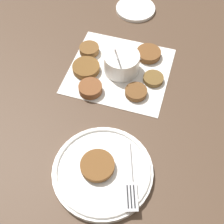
{
  "coord_description": "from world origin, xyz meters",
  "views": [
    {
      "loc": [
        0.03,
        -0.61,
        0.69
      ],
      "look_at": [
        -0.01,
        -0.15,
        0.02
      ],
      "focal_mm": 50.0,
      "sensor_mm": 36.0,
      "label": 1
    }
  ],
  "objects": [
    {
      "name": "ground_plane",
      "position": [
        0.0,
        0.0,
        0.0
      ],
      "size": [
        4.0,
        4.0,
        0.0
      ],
      "primitive_type": "plane",
      "color": "#4C3828"
    },
    {
      "name": "fritter_1",
      "position": [
        0.08,
        0.08,
        0.01
      ],
      "size": [
        0.07,
        0.07,
        0.02
      ],
      "color": "brown",
      "rests_on": "napkin"
    },
    {
      "name": "sauce_bowl",
      "position": [
        -0.0,
        0.02,
        0.03
      ],
      "size": [
        0.11,
        0.1,
        0.12
      ],
      "color": "white",
      "rests_on": "napkin"
    },
    {
      "name": "fritter_4",
      "position": [
        0.09,
        -0.01,
        0.01
      ],
      "size": [
        0.06,
        0.06,
        0.01
      ],
      "color": "brown",
      "rests_on": "napkin"
    },
    {
      "name": "fritter_on_plate",
      "position": [
        -0.03,
        -0.31,
        0.03
      ],
      "size": [
        0.08,
        0.08,
        0.01
      ],
      "color": "brown",
      "rests_on": "serving_plate"
    },
    {
      "name": "fritter_2",
      "position": [
        -0.1,
        0.01,
        0.01
      ],
      "size": [
        0.08,
        0.08,
        0.02
      ],
      "color": "brown",
      "rests_on": "napkin"
    },
    {
      "name": "fritter_5",
      "position": [
        -0.1,
        0.08,
        0.01
      ],
      "size": [
        0.06,
        0.06,
        0.02
      ],
      "color": "brown",
      "rests_on": "napkin"
    },
    {
      "name": "napkin",
      "position": [
        -0.01,
        0.02,
        0.0
      ],
      "size": [
        0.34,
        0.32,
        0.0
      ],
      "color": "silver",
      "rests_on": "ground_plane"
    },
    {
      "name": "fritter_3",
      "position": [
        -0.08,
        -0.07,
        0.01
      ],
      "size": [
        0.07,
        0.07,
        0.02
      ],
      "color": "brown",
      "rests_on": "napkin"
    },
    {
      "name": "fork",
      "position": [
        0.05,
        -0.34,
        0.02
      ],
      "size": [
        0.04,
        0.17,
        0.0
      ],
      "color": "silver",
      "rests_on": "serving_plate"
    },
    {
      "name": "fritter_0",
      "position": [
        0.05,
        -0.07,
        0.01
      ],
      "size": [
        0.06,
        0.06,
        0.02
      ],
      "color": "brown",
      "rests_on": "napkin"
    },
    {
      "name": "serving_plate",
      "position": [
        -0.02,
        -0.31,
        0.01
      ],
      "size": [
        0.24,
        0.24,
        0.02
      ],
      "color": "white",
      "rests_on": "ground_plane"
    },
    {
      "name": "extra_saucer",
      "position": [
        0.03,
        0.3,
        0.01
      ],
      "size": [
        0.14,
        0.14,
        0.01
      ],
      "color": "white",
      "rests_on": "ground_plane"
    }
  ]
}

